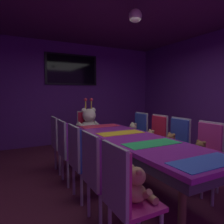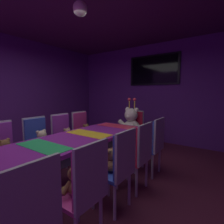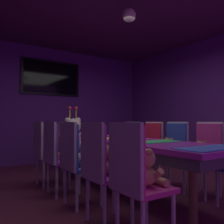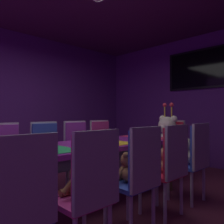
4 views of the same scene
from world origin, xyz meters
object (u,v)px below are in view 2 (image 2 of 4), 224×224
at_px(teddy_left_3, 68,136).
at_px(chair_left_4, 82,129).
at_px(teddy_left_2, 42,141).
at_px(chair_left_1, 1,148).
at_px(chair_left_2, 37,140).
at_px(chair_right_1, 86,184).
at_px(teddy_right_3, 131,150).
at_px(chair_right_3, 140,150).
at_px(teddy_right_2, 110,161).
at_px(chair_right_2, 120,163).
at_px(teddy_right_1, 75,182).
at_px(king_teddy_bear, 131,123).
at_px(throne_chair, 134,127).
at_px(wall_tv, 154,70).
at_px(pendant_light, 80,9).
at_px(chair_left_3, 63,133).
at_px(chair_right_0, 28,216).
at_px(chair_right_4, 155,141).
at_px(teddy_right_0, 17,209).
at_px(teddy_left_4, 86,131).
at_px(banquet_table, 69,145).
at_px(teddy_left_1, 5,151).

bearing_deg(teddy_left_3, chair_left_4, 104.73).
bearing_deg(teddy_left_2, chair_left_1, -104.76).
bearing_deg(chair_left_2, teddy_left_2, -0.00).
bearing_deg(chair_right_1, teddy_right_3, -82.11).
height_order(chair_left_1, teddy_left_2, chair_left_1).
bearing_deg(teddy_left_2, chair_right_3, 18.48).
bearing_deg(chair_left_4, chair_right_1, -43.77).
bearing_deg(teddy_right_2, chair_right_2, 180.00).
height_order(teddy_left_2, chair_right_1, chair_right_1).
distance_m(chair_left_1, teddy_right_1, 1.58).
bearing_deg(king_teddy_bear, chair_right_1, 20.14).
distance_m(chair_left_2, teddy_right_1, 1.67).
xyz_separation_m(throne_chair, wall_tv, (0.00, 1.12, 1.45)).
distance_m(chair_left_2, pendant_light, 2.18).
distance_m(chair_left_3, throne_chair, 1.66).
height_order(chair_left_2, teddy_left_3, chair_left_2).
height_order(chair_right_0, chair_right_1, same).
distance_m(teddy_right_2, wall_tv, 3.50).
bearing_deg(chair_right_4, chair_left_4, 0.61).
bearing_deg(throne_chair, chair_right_1, 18.92).
bearing_deg(throne_chair, teddy_right_0, 12.78).
height_order(chair_left_2, chair_right_1, same).
xyz_separation_m(chair_right_4, throne_chair, (-0.85, 0.87, 0.00)).
bearing_deg(teddy_left_4, chair_right_3, -19.63).
height_order(chair_left_4, teddy_right_3, chair_left_4).
height_order(banquet_table, chair_left_1, chair_left_1).
distance_m(teddy_left_4, throne_chair, 1.14).
bearing_deg(chair_right_4, king_teddy_bear, -39.64).
bearing_deg(king_teddy_bear, chair_right_2, 25.59).
height_order(chair_right_0, chair_right_2, same).
bearing_deg(chair_right_2, teddy_right_3, -74.50).
xyz_separation_m(teddy_left_1, wall_tv, (0.70, 3.67, 1.46)).
relative_size(teddy_right_3, wall_tv, 0.19).
bearing_deg(chair_left_3, king_teddy_bear, 55.57).
relative_size(teddy_left_3, teddy_right_2, 0.91).
bearing_deg(teddy_right_0, throne_chair, -77.22).
bearing_deg(teddy_left_2, chair_right_4, 35.42).
xyz_separation_m(teddy_left_1, teddy_left_2, (0.01, 0.58, 0.01)).
bearing_deg(teddy_left_3, teddy_left_4, 89.60).
distance_m(teddy_right_2, teddy_right_3, 0.52).
bearing_deg(teddy_right_1, teddy_left_3, -37.97).
height_order(teddy_right_1, teddy_right_3, teddy_right_1).
height_order(teddy_left_1, teddy_left_2, teddy_left_2).
xyz_separation_m(banquet_table, chair_left_2, (-0.84, 0.01, -0.06)).
distance_m(banquet_table, teddy_right_1, 0.92).
bearing_deg(wall_tv, teddy_left_3, -105.74).
height_order(teddy_right_0, chair_right_3, chair_right_3).
xyz_separation_m(chair_left_4, teddy_right_0, (1.55, -2.16, -0.01)).
height_order(throne_chair, pendant_light, pendant_light).
relative_size(teddy_right_2, chair_right_4, 0.31).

